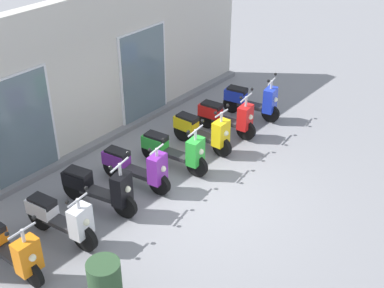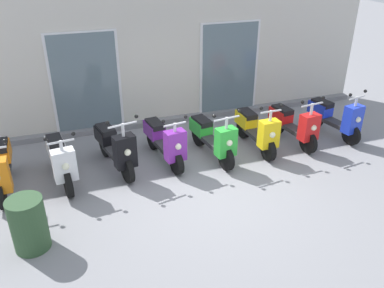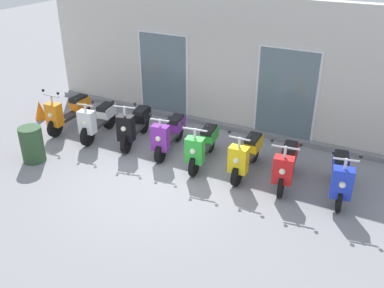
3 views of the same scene
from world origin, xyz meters
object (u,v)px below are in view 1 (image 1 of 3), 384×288
Objects in this scene: scooter_orange at (9,247)px; scooter_green at (174,150)px; scooter_black at (99,187)px; scooter_white at (61,218)px; scooter_yellow at (203,131)px; scooter_red at (227,116)px; trash_bin at (105,284)px; scooter_purple at (136,167)px; scooter_blue at (252,100)px.

scooter_orange reaches higher than scooter_green.
scooter_black reaches higher than scooter_green.
scooter_orange is 1.02× the size of scooter_white.
scooter_white is (0.99, -0.03, -0.02)m from scooter_orange.
scooter_yellow is 1.02× the size of scooter_red.
scooter_orange is at bearing 105.57° from trash_bin.
scooter_red reaches higher than scooter_white.
scooter_black is at bearing 177.97° from scooter_red.
scooter_green is at bearing -9.75° from scooter_purple.
scooter_green is 2.95m from scooter_blue.
scooter_green is at bearing -177.29° from scooter_yellow.
scooter_purple is at bearing 2.36° from scooter_orange.
scooter_black reaches higher than scooter_purple.
scooter_black is at bearing 177.81° from scooter_yellow.
scooter_white is at bearing -175.71° from scooter_purple.
scooter_purple is 1.07× the size of scooter_blue.
scooter_green is at bearing 25.77° from trash_bin.
trash_bin is at bearing -165.21° from scooter_blue.
scooter_red is at bearing -2.03° from scooter_black.
scooter_orange reaches higher than scooter_red.
scooter_red is (2.84, -0.14, 0.02)m from scooter_purple.
trash_bin is (-2.49, -1.82, -0.04)m from scooter_purple.
scooter_white is 1.98m from scooter_purple.
scooter_purple is 3.08m from trash_bin.
scooter_white is 5.88m from scooter_blue.
scooter_green is at bearing -179.48° from scooter_blue.
scooter_black is 1.00× the size of scooter_green.
trash_bin is at bearing -74.43° from scooter_orange.
scooter_orange is 4.92m from scooter_yellow.
scooter_red is at bearing -179.90° from scooter_blue.
scooter_red is at bearing -1.50° from scooter_yellow.
scooter_green is at bearing -0.61° from scooter_orange.
scooter_yellow is (1.01, 0.05, -0.01)m from scooter_green.
scooter_purple is at bearing 36.28° from trash_bin.
scooter_yellow is (3.93, 0.03, -0.02)m from scooter_white.
scooter_red is 1.07m from scooter_blue.
trash_bin is at bearing -162.44° from scooter_red.
scooter_orange is at bearing 179.87° from scooter_blue.
scooter_red is 1.86× the size of trash_bin.
scooter_purple is 0.97m from scooter_green.
scooter_black is 1.07× the size of scooter_red.
scooter_green is 1.09× the size of scooter_blue.
scooter_orange is 3.91m from scooter_green.
scooter_blue reaches higher than scooter_yellow.
scooter_purple is at bearing 177.99° from scooter_blue.
scooter_black is 1.09× the size of scooter_blue.
scooter_blue is at bearing 14.79° from trash_bin.
scooter_yellow reaches higher than scooter_purple.
scooter_white is 1.02m from scooter_black.
scooter_yellow is at bearing 0.46° from scooter_white.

